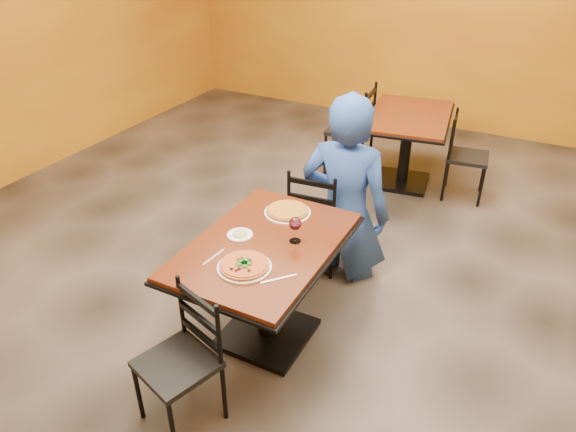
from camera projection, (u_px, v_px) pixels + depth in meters
The scene contains 18 objects.
floor at pixel (300, 294), 3.95m from camera, with size 7.00×8.00×0.01m, color black.
wall_back at pixel (451, 4), 6.25m from camera, with size 7.00×0.01×3.00m, color orange.
table_main at pixel (265, 269), 3.29m from camera, with size 0.83×1.23×0.75m.
table_second at pixel (407, 133), 5.25m from camera, with size 0.94×1.26×0.75m.
chair_main_near at pixel (177, 365), 2.79m from camera, with size 0.37×0.37×0.82m, color black, non-canonical shape.
chair_main_far at pixel (318, 216), 4.10m from camera, with size 0.39×0.39×0.86m, color black, non-canonical shape.
chair_second_left at pixel (350, 130), 5.53m from camera, with size 0.43×0.43×0.96m, color black, non-canonical shape.
chair_second_right at pixel (468, 157), 5.08m from camera, with size 0.38×0.38×0.84m, color black, non-canonical shape.
diner at pixel (346, 188), 3.88m from camera, with size 0.69×0.45×1.44m, color navy.
plate_main at pixel (244, 267), 2.97m from camera, with size 0.31×0.31×0.01m, color white.
pizza_main at pixel (244, 265), 2.96m from camera, with size 0.28×0.28×0.02m, color maroon.
plate_far at pixel (288, 212), 3.50m from camera, with size 0.31×0.31×0.01m, color white.
pizza_far at pixel (288, 210), 3.49m from camera, with size 0.28×0.28×0.02m, color gold.
side_plate at pixel (240, 235), 3.26m from camera, with size 0.16×0.16×0.01m, color white.
dip at pixel (240, 234), 3.25m from camera, with size 0.09×0.09×0.01m, color tan.
wine_glass at pixel (295, 229), 3.16m from camera, with size 0.08×0.08×0.18m, color white, non-canonical shape.
fork at pixel (213, 257), 3.06m from camera, with size 0.01×0.19×0.00m, color silver.
knife at pixel (279, 279), 2.88m from camera, with size 0.01×0.21×0.00m, color silver.
Camera 1 is at (1.35, -2.80, 2.51)m, focal length 32.89 mm.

